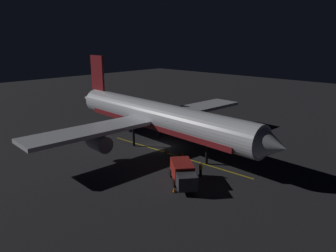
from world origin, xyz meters
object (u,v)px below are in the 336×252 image
at_px(traffic_cone_near_left, 174,190).
at_px(traffic_cone_far, 166,151).
at_px(traffic_cone_under_wing, 171,171).
at_px(airliner, 155,117).
at_px(traffic_cone_near_right, 182,155).
at_px(catering_truck, 188,124).
at_px(baggage_truck, 183,174).
at_px(ground_crew_worker, 201,169).

height_order(traffic_cone_near_left, traffic_cone_far, same).
relative_size(traffic_cone_near_left, traffic_cone_under_wing, 1.00).
bearing_deg(airliner, traffic_cone_near_left, 53.31).
distance_m(traffic_cone_near_left, traffic_cone_near_right, 10.46).
bearing_deg(catering_truck, baggage_truck, 38.88).
xyz_separation_m(baggage_truck, traffic_cone_near_right, (-6.29, -5.57, -0.92)).
bearing_deg(traffic_cone_near_right, traffic_cone_far, -81.18).
xyz_separation_m(traffic_cone_near_left, traffic_cone_near_right, (-8.40, -6.23, 0.00)).
relative_size(catering_truck, traffic_cone_under_wing, 10.48).
bearing_deg(airliner, traffic_cone_far, 72.42).
relative_size(ground_crew_worker, traffic_cone_under_wing, 3.16).
height_order(ground_crew_worker, traffic_cone_far, ground_crew_worker).
height_order(baggage_truck, catering_truck, catering_truck).
height_order(baggage_truck, traffic_cone_near_left, baggage_truck).
height_order(airliner, traffic_cone_near_right, airliner).
relative_size(ground_crew_worker, traffic_cone_near_left, 3.16).
distance_m(traffic_cone_near_right, traffic_cone_under_wing, 5.84).
bearing_deg(catering_truck, traffic_cone_near_right, 37.09).
xyz_separation_m(baggage_truck, traffic_cone_far, (-5.88, -8.22, -0.92)).
height_order(catering_truck, traffic_cone_far, catering_truck).
relative_size(ground_crew_worker, traffic_cone_far, 3.16).
bearing_deg(airliner, traffic_cone_near_right, 84.13).
distance_m(airliner, traffic_cone_near_left, 15.64).
distance_m(ground_crew_worker, traffic_cone_far, 8.97).
bearing_deg(catering_truck, ground_crew_worker, 44.78).
height_order(traffic_cone_near_right, traffic_cone_far, same).
height_order(baggage_truck, traffic_cone_near_right, baggage_truck).
distance_m(catering_truck, traffic_cone_under_wing, 18.19).
xyz_separation_m(airliner, catering_truck, (-9.27, -1.60, -3.15)).
distance_m(baggage_truck, traffic_cone_near_right, 8.45).
xyz_separation_m(airliner, baggage_truck, (6.89, 11.43, -3.24)).
distance_m(ground_crew_worker, traffic_cone_near_left, 5.01).
distance_m(airliner, traffic_cone_near_right, 7.21).
relative_size(catering_truck, traffic_cone_far, 10.48).
distance_m(airliner, traffic_cone_under_wing, 11.15).
xyz_separation_m(baggage_truck, traffic_cone_near_left, (2.11, 0.66, -0.92)).
relative_size(airliner, traffic_cone_near_right, 73.63).
bearing_deg(traffic_cone_far, traffic_cone_near_left, 48.02).
bearing_deg(airliner, ground_crew_worker, 70.76).
xyz_separation_m(catering_truck, traffic_cone_under_wing, (15.04, 10.18, -1.01)).
distance_m(catering_truck, traffic_cone_far, 11.39).
height_order(airliner, catering_truck, airliner).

